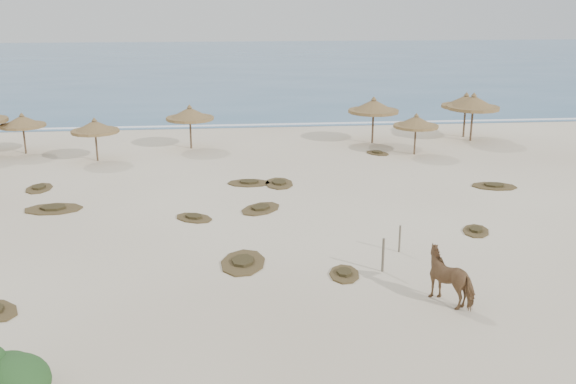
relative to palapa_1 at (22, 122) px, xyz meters
name	(u,v)px	position (x,y,z in m)	size (l,w,h in m)	color
ground	(243,262)	(12.61, -18.21, -1.95)	(160.00, 160.00, 0.00)	#EEE3C3
ocean	(226,63)	(12.61, 56.79, -1.95)	(200.00, 100.00, 0.01)	#2C5A86
foam_line	(231,125)	(12.61, 7.79, -1.95)	(70.00, 0.60, 0.01)	white
palapa_1	(22,122)	(0.00, 0.00, 0.00)	(2.71, 2.71, 2.52)	#503C29
palapa_2	(95,127)	(4.69, -2.32, 0.03)	(2.98, 2.98, 2.55)	#503C29
palapa_3	(190,114)	(9.97, 0.43, 0.21)	(3.68, 3.68, 2.78)	#503C29
palapa_4	(374,107)	(21.70, 0.82, 0.42)	(3.63, 3.63, 3.06)	#503C29
palapa_5	(416,122)	(23.52, -2.58, 0.01)	(3.56, 3.56, 2.52)	#503C29
palapa_6	(473,103)	(28.35, 0.85, 0.54)	(3.44, 3.44, 3.21)	#503C29
palapa_7	(466,102)	(28.34, 2.13, 0.42)	(4.28, 4.28, 3.06)	#503C29
horse	(452,277)	(18.93, -21.97, -1.14)	(0.88, 1.93, 1.63)	olive
fence_post_near	(383,255)	(17.38, -19.53, -1.34)	(0.09, 0.09, 1.22)	#615749
fence_post_far	(400,239)	(18.43, -17.84, -1.43)	(0.08, 0.08, 1.04)	#615749
scrub_1	(53,209)	(4.37, -11.39, -1.90)	(2.60, 1.70, 0.16)	brown
scrub_2	(194,218)	(10.67, -13.27, -1.90)	(2.10, 1.99, 0.16)	brown
scrub_3	(261,208)	(13.60, -12.30, -1.90)	(2.47, 2.56, 0.16)	brown
scrub_4	(476,231)	(22.10, -16.05, -1.90)	(1.57, 1.88, 0.16)	brown
scrub_5	(494,186)	(25.47, -9.87, -1.90)	(2.52, 1.93, 0.16)	brown
scrub_6	(39,188)	(2.86, -7.97, -1.90)	(1.27, 1.93, 0.16)	brown
scrub_7	(279,183)	(14.77, -8.30, -1.90)	(1.46, 2.21, 0.16)	brown
scrub_9	(243,262)	(12.61, -18.35, -1.90)	(1.94, 2.65, 0.16)	brown
scrub_10	(377,153)	(21.32, -2.21, -1.90)	(1.77, 1.87, 0.16)	brown
scrub_12	(344,274)	(16.02, -19.69, -1.90)	(1.26, 1.72, 0.16)	brown
scrub_13	(249,183)	(13.26, -8.04, -1.90)	(2.34, 1.65, 0.16)	brown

